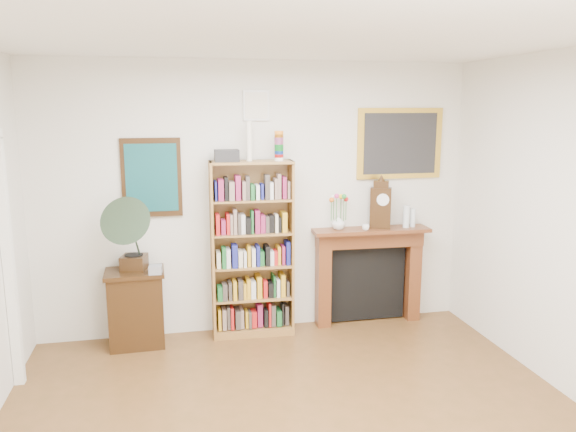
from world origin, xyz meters
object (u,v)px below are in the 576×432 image
object	(u,v)px
cd_stack	(155,270)
flower_vase	(338,222)
bookshelf	(252,239)
side_cabinet	(136,308)
teacup	(366,227)
mantel_clock	(381,206)
bottle_right	(413,218)
fireplace	(368,267)
bottle_left	(406,216)
gramophone	(131,230)

from	to	relation	value
cd_stack	flower_vase	distance (m)	1.94
bookshelf	side_cabinet	distance (m)	1.33
flower_vase	teacup	world-z (taller)	flower_vase
mantel_clock	bottle_right	distance (m)	0.40
bookshelf	cd_stack	world-z (taller)	bookshelf
side_cabinet	bottle_right	world-z (taller)	bottle_right
bookshelf	flower_vase	xyz separation A→B (m)	(0.93, 0.05, 0.13)
mantel_clock	flower_vase	size ratio (longest dim) A/B	3.36
bookshelf	fireplace	distance (m)	1.34
flower_vase	bottle_right	xyz separation A→B (m)	(0.83, -0.03, 0.02)
side_cabinet	mantel_clock	xyz separation A→B (m)	(2.56, 0.08, 0.92)
fireplace	bottle_left	world-z (taller)	bottle_left
bookshelf	mantel_clock	size ratio (longest dim) A/B	4.13
teacup	gramophone	bearing A→B (deg)	-177.88
gramophone	flower_vase	size ratio (longest dim) A/B	5.03
teacup	bookshelf	bearing A→B (deg)	177.63
bottle_left	flower_vase	bearing A→B (deg)	175.78
bottle_left	cd_stack	bearing A→B (deg)	-175.82
fireplace	gramophone	size ratio (longest dim) A/B	1.68
gramophone	cd_stack	distance (m)	0.44
side_cabinet	flower_vase	xyz separation A→B (m)	(2.10, 0.11, 0.75)
cd_stack	teacup	xyz separation A→B (m)	(2.16, 0.15, 0.28)
fireplace	gramophone	xyz separation A→B (m)	(-2.45, -0.21, 0.58)
fireplace	teacup	world-z (taller)	teacup
flower_vase	bottle_right	size ratio (longest dim) A/B	0.75
bookshelf	teacup	bearing A→B (deg)	0.07
bottle_right	gramophone	bearing A→B (deg)	-176.98
mantel_clock	bottle_right	bearing A→B (deg)	22.43
fireplace	teacup	xyz separation A→B (m)	(-0.09, -0.12, 0.47)
bottle_right	flower_vase	bearing A→B (deg)	177.68
bookshelf	flower_vase	size ratio (longest dim) A/B	13.85
side_cabinet	bottle_right	bearing A→B (deg)	-0.25
mantel_clock	bookshelf	bearing A→B (deg)	-155.29
gramophone	bottle_right	xyz separation A→B (m)	(2.92, 0.15, -0.03)
side_cabinet	flower_vase	bearing A→B (deg)	1.22
teacup	bottle_left	size ratio (longest dim) A/B	0.32
bottle_left	mantel_clock	bearing A→B (deg)	174.13
bookshelf	side_cabinet	xyz separation A→B (m)	(-1.17, -0.06, -0.63)
bottle_right	bookshelf	bearing A→B (deg)	-179.44
fireplace	bottle_right	world-z (taller)	bottle_right
side_cabinet	bottle_right	xyz separation A→B (m)	(2.93, 0.07, 0.78)
fireplace	cd_stack	world-z (taller)	fireplace
side_cabinet	bookshelf	bearing A→B (deg)	1.04
bookshelf	bottle_left	world-z (taller)	bookshelf
mantel_clock	flower_vase	distance (m)	0.49
flower_vase	bottle_right	distance (m)	0.83
fireplace	cd_stack	size ratio (longest dim) A/B	10.56
gramophone	bottle_right	distance (m)	2.93
bottle_right	mantel_clock	bearing A→B (deg)	178.75
bottle_left	side_cabinet	bearing A→B (deg)	-178.96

